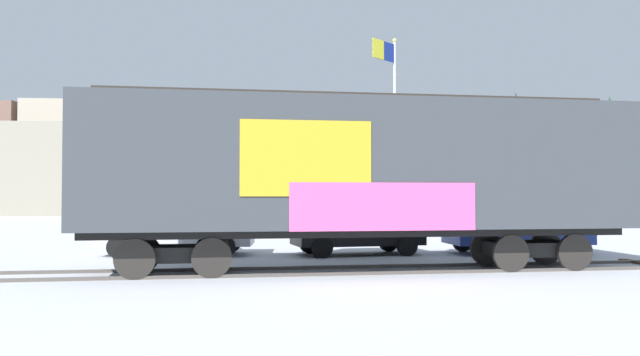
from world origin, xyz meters
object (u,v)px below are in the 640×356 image
parked_car_blue (515,226)px  freight_car (360,169)px  parked_car_silver (175,227)px  flagpole (391,109)px  parked_car_black (356,227)px

parked_car_blue → freight_car: bearing=-141.9°
parked_car_silver → parked_car_blue: size_ratio=1.06×
flagpole → parked_car_silver: (-8.11, -5.98, -4.69)m
parked_car_silver → parked_car_blue: (10.96, -0.39, 0.00)m
parked_car_black → freight_car: bearing=-96.5°
parked_car_black → parked_car_blue: size_ratio=0.93×
parked_car_black → parked_car_blue: parked_car_black is taller
freight_car → parked_car_silver: bearing=137.1°
parked_car_blue → parked_car_silver: bearing=178.0°
freight_car → parked_car_silver: size_ratio=2.81×
freight_car → parked_car_black: freight_car is taller
flagpole → parked_car_blue: flagpole is taller
flagpole → parked_car_black: size_ratio=2.02×
freight_car → parked_car_blue: (5.72, 4.48, -1.68)m
flagpole → parked_car_silver: size_ratio=1.77×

